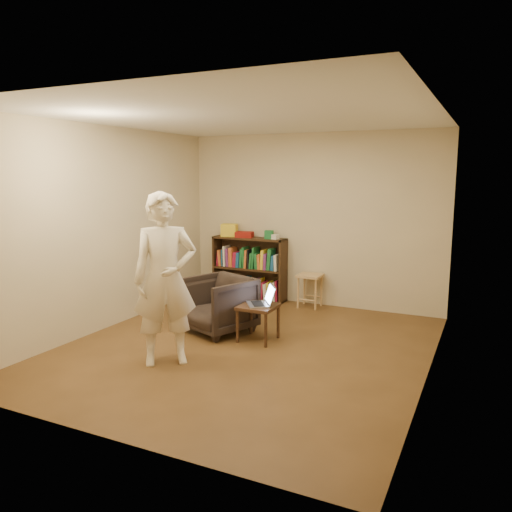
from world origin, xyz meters
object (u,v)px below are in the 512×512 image
at_px(person, 165,279).
at_px(side_table, 258,311).
at_px(bookshelf, 250,272).
at_px(armchair, 218,304).
at_px(laptop, 263,300).
at_px(stool, 310,281).

bearing_deg(person, side_table, 21.57).
bearing_deg(bookshelf, person, -81.59).
distance_m(armchair, side_table, 0.61).
bearing_deg(armchair, person, -67.07).
bearing_deg(armchair, laptop, 16.51).
bearing_deg(laptop, side_table, -82.98).
height_order(bookshelf, person, person).
bearing_deg(stool, person, -102.56).
height_order(stool, person, person).
distance_m(side_table, person, 1.32).
height_order(laptop, person, person).
distance_m(armchair, person, 1.28).
height_order(bookshelf, stool, bookshelf).
bearing_deg(armchair, bookshelf, 124.27).
height_order(side_table, person, person).
bearing_deg(stool, armchair, -111.82).
relative_size(stool, laptop, 1.12).
relative_size(armchair, person, 0.43).
bearing_deg(bookshelf, armchair, -77.07).
bearing_deg(bookshelf, laptop, -59.37).
bearing_deg(person, bookshelf, 58.26).
bearing_deg(side_table, armchair, 171.19).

